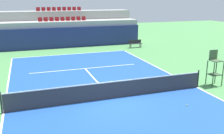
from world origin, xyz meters
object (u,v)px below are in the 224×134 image
Objects in this scene: umpire_chair at (215,67)px; tennis_net at (112,90)px; tennis_ball_0 at (187,105)px; player_bench at (135,43)px.

tennis_net is at bearing -179.52° from umpire_chair.
tennis_net reaches higher than tennis_ball_0.
tennis_net is 7.39× the size of player_bench.
umpire_chair is at bearing -92.47° from player_bench.
tennis_ball_0 is (-3.47, -2.21, -1.14)m from umpire_chair.
player_bench is at bearing 61.03° from tennis_net.
player_bench is at bearing 75.21° from tennis_ball_0.
player_bench is at bearing 87.53° from umpire_chair.
umpire_chair is 13.10m from player_bench.
umpire_chair is at bearing 0.48° from tennis_net.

